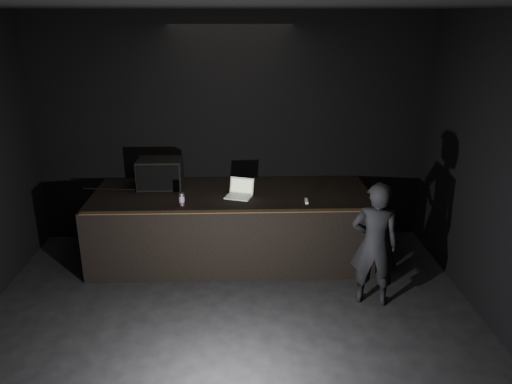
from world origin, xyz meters
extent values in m
plane|color=black|center=(0.00, 0.00, 0.00)|extent=(7.00, 7.00, 0.00)
cube|color=black|center=(0.00, 3.50, 1.75)|extent=(6.00, 0.10, 3.50)
cube|color=black|center=(0.00, 0.00, 3.50)|extent=(6.00, 7.00, 0.04)
cube|color=black|center=(0.00, 2.73, 0.50)|extent=(4.00, 1.50, 1.00)
cube|color=brown|center=(0.00, 2.02, 1.01)|extent=(3.92, 0.10, 0.01)
cube|color=black|center=(-1.06, 3.05, 1.22)|extent=(0.65, 0.46, 0.43)
cube|color=black|center=(-1.06, 2.81, 1.22)|extent=(0.61, 0.02, 0.37)
cylinder|color=black|center=(-1.70, 2.94, 1.01)|extent=(0.99, 0.13, 0.02)
cube|color=silver|center=(0.10, 2.56, 1.01)|extent=(0.41, 0.34, 0.02)
cube|color=silver|center=(0.10, 2.56, 1.02)|extent=(0.32, 0.23, 0.00)
cube|color=silver|center=(0.15, 2.71, 1.13)|extent=(0.35, 0.18, 0.23)
cube|color=#CCDA40|center=(0.14, 2.70, 1.13)|extent=(0.31, 0.15, 0.18)
cylinder|color=silver|center=(-0.66, 2.27, 1.09)|extent=(0.07, 0.07, 0.18)
cylinder|color=navy|center=(-0.66, 2.27, 1.09)|extent=(0.07, 0.07, 0.08)
cylinder|color=#A9190F|center=(-0.66, 2.27, 1.05)|extent=(0.07, 0.07, 0.01)
cylinder|color=white|center=(0.05, 2.82, 1.04)|extent=(0.07, 0.07, 0.09)
cube|color=silver|center=(1.03, 2.35, 1.02)|extent=(0.05, 0.17, 0.03)
imported|color=black|center=(1.75, 1.42, 0.80)|extent=(0.65, 0.51, 1.59)
camera|label=1|loc=(0.13, -4.02, 3.43)|focal=35.00mm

